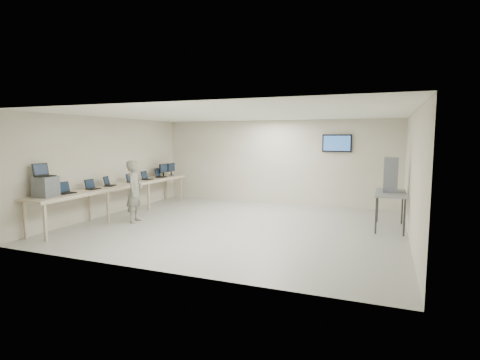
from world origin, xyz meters
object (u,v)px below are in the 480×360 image
at_px(side_table, 391,195).
at_px(workbench, 121,187).
at_px(equipment_box, 46,187).
at_px(soldier, 135,191).

bearing_deg(side_table, workbench, -171.31).
xyz_separation_m(equipment_box, side_table, (7.25, 3.57, -0.30)).
relative_size(soldier, side_table, 1.09).
bearing_deg(workbench, side_table, 8.69).
xyz_separation_m(workbench, side_table, (7.19, 1.10, 0.01)).
relative_size(workbench, equipment_box, 13.01).
bearing_deg(side_table, soldier, -165.11).
bearing_deg(equipment_box, side_table, 21.41).
xyz_separation_m(workbench, soldier, (0.90, -0.57, -0.01)).
height_order(workbench, side_table, side_table).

